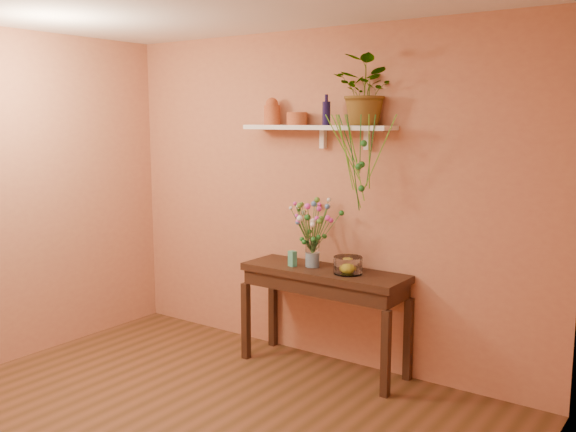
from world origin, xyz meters
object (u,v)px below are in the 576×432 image
terracotta_jug (272,112)px  glass_vase (312,254)px  bouquet (313,219)px  glass_bowl (348,266)px  spider_plant (368,91)px  sideboard (324,284)px  blue_bottle (326,113)px

terracotta_jug → glass_vase: size_ratio=0.94×
terracotta_jug → bouquet: size_ratio=0.51×
glass_bowl → terracotta_jug: bearing=169.5°
bouquet → spider_plant: bearing=18.5°
sideboard → blue_bottle: (-0.06, 0.10, 1.33)m
blue_bottle → sideboard: bearing=-61.3°
bouquet → glass_bowl: bouquet is taller
blue_bottle → spider_plant: size_ratio=0.46×
blue_bottle → glass_vase: bearing=-123.4°
glass_bowl → bouquet: bearing=175.9°
glass_vase → bouquet: size_ratio=0.54×
glass_vase → bouquet: bouquet is taller
blue_bottle → spider_plant: spider_plant is taller
terracotta_jug → glass_vase: (0.49, -0.12, -1.12)m
terracotta_jug → spider_plant: size_ratio=0.43×
glass_vase → spider_plant: bearing=17.0°
terracotta_jug → glass_vase: bearing=-14.0°
terracotta_jug → blue_bottle: bearing=-3.1°
sideboard → glass_bowl: bearing=-5.6°
blue_bottle → glass_bowl: bearing=-23.9°
glass_vase → blue_bottle: bearing=56.6°
sideboard → terracotta_jug: bearing=167.6°
sideboard → bouquet: size_ratio=3.07×
terracotta_jug → bouquet: (0.49, -0.13, -0.84)m
bouquet → glass_vase: bearing=125.5°
blue_bottle → spider_plant: (0.34, 0.03, 0.16)m
blue_bottle → spider_plant: 0.38m
glass_vase → bouquet: bearing=-54.5°
terracotta_jug → glass_bowl: (0.83, -0.16, -1.16)m
blue_bottle → spider_plant: bearing=5.1°
blue_bottle → bouquet: size_ratio=0.54×
terracotta_jug → blue_bottle: blue_bottle is taller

